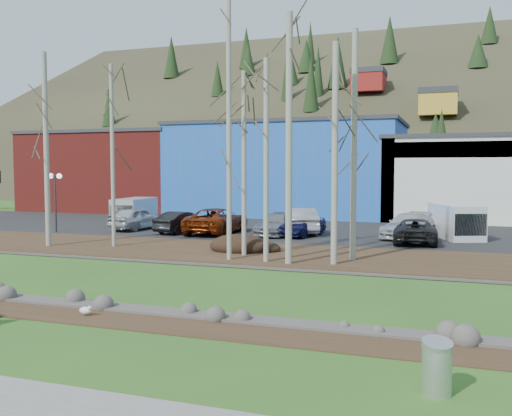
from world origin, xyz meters
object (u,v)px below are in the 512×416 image
at_px(car_5, 300,221).
at_px(van_grey, 133,212).
at_px(car_4, 302,225).
at_px(van_white, 457,221).
at_px(car_7, 409,226).
at_px(seagull, 86,310).
at_px(car_1, 182,222).
at_px(car_0, 137,218).
at_px(street_lamp, 55,186).
at_px(litter_bin, 437,370).
at_px(car_6, 415,231).
at_px(car_2, 217,221).
at_px(car_3, 276,224).

bearing_deg(car_5, van_grey, -29.33).
bearing_deg(car_4, car_5, 122.88).
bearing_deg(van_white, car_7, 175.64).
relative_size(seagull, van_white, 0.09).
height_order(car_1, car_4, car_4).
bearing_deg(seagull, car_0, 123.99).
bearing_deg(car_0, van_grey, -47.78).
xyz_separation_m(seagull, van_grey, (-12.01, 22.34, 0.92)).
bearing_deg(car_1, car_0, 1.37).
relative_size(street_lamp, car_4, 0.92).
distance_m(litter_bin, van_grey, 33.03).
height_order(litter_bin, street_lamp, street_lamp).
bearing_deg(car_4, car_6, 3.45).
xyz_separation_m(car_2, van_grey, (-7.85, 3.05, 0.16)).
relative_size(car_3, car_6, 0.93).
distance_m(seagull, car_1, 19.98).
height_order(car_2, van_grey, van_grey).
bearing_deg(car_7, van_grey, -166.90).
bearing_deg(van_white, street_lamp, 171.77).
relative_size(car_6, van_grey, 1.07).
bearing_deg(car_3, car_5, 46.76).
bearing_deg(car_0, car_5, -165.54).
xyz_separation_m(car_1, van_white, (16.46, 2.71, 0.31)).
relative_size(car_5, van_white, 1.00).
bearing_deg(car_3, car_6, -7.77).
bearing_deg(seagull, car_4, 93.11).
bearing_deg(car_6, van_grey, -14.81).
distance_m(street_lamp, van_grey, 6.55).
distance_m(car_7, van_grey, 19.46).
relative_size(car_0, car_3, 0.98).
height_order(street_lamp, car_3, street_lamp).
relative_size(litter_bin, van_grey, 0.21).
xyz_separation_m(street_lamp, van_grey, (2.07, 5.89, -2.01)).
bearing_deg(car_4, van_white, 24.69).
xyz_separation_m(car_2, car_3, (3.73, 0.44, -0.14)).
distance_m(car_0, car_3, 9.68).
relative_size(car_0, car_5, 0.90).
distance_m(car_3, van_grey, 11.87).
bearing_deg(car_6, seagull, 62.74).
height_order(car_2, car_5, car_5).
bearing_deg(street_lamp, litter_bin, -15.19).
distance_m(car_3, car_4, 1.68).
xyz_separation_m(litter_bin, van_grey, (-21.64, 24.94, 0.62)).
height_order(car_5, car_7, car_5).
bearing_deg(car_5, litter_bin, 87.15).
height_order(car_2, car_3, car_2).
height_order(seagull, van_grey, van_grey).
bearing_deg(seagull, van_white, 71.79).
bearing_deg(street_lamp, car_0, 62.20).
xyz_separation_m(seagull, car_0, (-10.11, 19.63, 0.71)).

